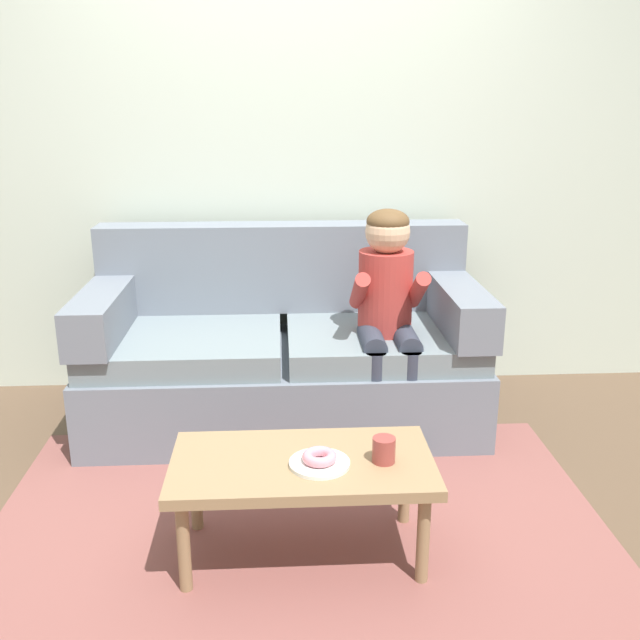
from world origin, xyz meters
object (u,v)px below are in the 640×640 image
object	(u,v)px
couch	(284,354)
donut	(319,457)
coffee_table	(302,471)
person_child	(388,302)
mug	(384,450)

from	to	relation	value
couch	donut	bearing A→B (deg)	-84.92
coffee_table	donut	xyz separation A→B (m)	(0.06, -0.04, 0.08)
couch	coffee_table	distance (m)	1.18
donut	couch	bearing A→B (deg)	95.08
couch	coffee_table	world-z (taller)	couch
couch	person_child	distance (m)	0.62
donut	mug	size ratio (longest dim) A/B	1.33
couch	donut	world-z (taller)	couch
donut	mug	bearing A→B (deg)	3.35
person_child	mug	xyz separation A→B (m)	(-0.16, -1.00, -0.24)
person_child	mug	world-z (taller)	person_child
couch	mug	bearing A→B (deg)	-74.69
couch	mug	xyz separation A→B (m)	(0.33, -1.21, 0.08)
person_child	mug	size ratio (longest dim) A/B	12.24
coffee_table	donut	bearing A→B (deg)	-36.77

